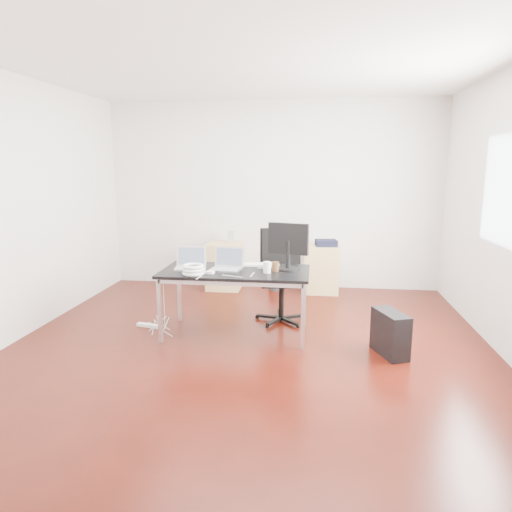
# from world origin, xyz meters

# --- Properties ---
(room_shell) EXTENTS (5.00, 5.00, 5.00)m
(room_shell) POSITION_xyz_m (0.04, 0.00, 1.40)
(room_shell) COLOR #320B05
(room_shell) RESTS_ON ground
(desk) EXTENTS (1.60, 0.80, 0.73)m
(desk) POSITION_xyz_m (-0.20, 0.34, 0.68)
(desk) COLOR black
(desk) RESTS_ON ground
(office_chair) EXTENTS (0.54, 0.56, 1.08)m
(office_chair) POSITION_xyz_m (0.26, 0.91, 0.61)
(office_chair) COLOR black
(office_chair) RESTS_ON ground
(filing_cabinet_left) EXTENTS (0.50, 0.50, 0.70)m
(filing_cabinet_left) POSITION_xyz_m (-0.70, 2.23, 0.35)
(filing_cabinet_left) COLOR tan
(filing_cabinet_left) RESTS_ON ground
(filing_cabinet_right) EXTENTS (0.50, 0.50, 0.70)m
(filing_cabinet_right) POSITION_xyz_m (0.76, 2.23, 0.35)
(filing_cabinet_right) COLOR tan
(filing_cabinet_right) RESTS_ON ground
(pc_tower) EXTENTS (0.35, 0.49, 0.44)m
(pc_tower) POSITION_xyz_m (1.41, -0.03, 0.22)
(pc_tower) COLOR black
(pc_tower) RESTS_ON ground
(wastebasket) EXTENTS (0.26, 0.26, 0.28)m
(wastebasket) POSITION_xyz_m (0.09, 2.25, 0.14)
(wastebasket) COLOR black
(wastebasket) RESTS_ON ground
(power_strip) EXTENTS (0.31, 0.12, 0.04)m
(power_strip) POSITION_xyz_m (-1.24, 0.42, 0.02)
(power_strip) COLOR white
(power_strip) RESTS_ON ground
(laptop_left) EXTENTS (0.36, 0.30, 0.23)m
(laptop_left) POSITION_xyz_m (-0.71, 0.37, 0.79)
(laptop_left) COLOR silver
(laptop_left) RESTS_ON desk
(laptop_right) EXTENTS (0.36, 0.29, 0.23)m
(laptop_right) POSITION_xyz_m (-0.29, 0.37, 0.79)
(laptop_right) COLOR silver
(laptop_right) RESTS_ON desk
(monitor) EXTENTS (0.45, 0.26, 0.51)m
(monitor) POSITION_xyz_m (0.37, 0.45, 1.01)
(monitor) COLOR black
(monitor) RESTS_ON desk
(keyboard) EXTENTS (0.46, 0.23, 0.02)m
(keyboard) POSITION_xyz_m (0.03, 0.60, 0.74)
(keyboard) COLOR white
(keyboard) RESTS_ON desk
(cup_white) EXTENTS (0.09, 0.09, 0.12)m
(cup_white) POSITION_xyz_m (0.16, 0.25, 0.79)
(cup_white) COLOR white
(cup_white) RESTS_ON desk
(cup_brown) EXTENTS (0.10, 0.10, 0.10)m
(cup_brown) POSITION_xyz_m (0.24, 0.35, 0.78)
(cup_brown) COLOR #55381D
(cup_brown) RESTS_ON desk
(cable_coil) EXTENTS (0.24, 0.24, 0.11)m
(cable_coil) POSITION_xyz_m (-0.60, 0.08, 0.78)
(cable_coil) COLOR white
(cable_coil) RESTS_ON desk
(power_adapter) EXTENTS (0.09, 0.09, 0.03)m
(power_adapter) POSITION_xyz_m (-0.43, 0.14, 0.74)
(power_adapter) COLOR white
(power_adapter) RESTS_ON desk
(speaker) EXTENTS (0.09, 0.08, 0.18)m
(speaker) POSITION_xyz_m (-0.61, 2.28, 0.79)
(speaker) COLOR #9E9E9E
(speaker) RESTS_ON filing_cabinet_left
(navy_garment) EXTENTS (0.33, 0.28, 0.09)m
(navy_garment) POSITION_xyz_m (0.82, 2.18, 0.74)
(navy_garment) COLOR black
(navy_garment) RESTS_ON filing_cabinet_right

